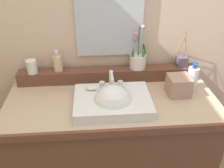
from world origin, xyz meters
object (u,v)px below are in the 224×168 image
Objects in this scene: potted_plant at (138,58)px; tissue_box at (179,85)px; soap_bar at (91,88)px; soap_dispenser at (58,63)px; lotion_bottle at (193,77)px; sink_basin at (113,102)px; tumbler_cup at (32,67)px; reed_diffuser at (182,61)px.

potted_plant is 0.32m from tissue_box.
soap_bar is 0.54× the size of tissue_box.
soap_dispenser is 0.86m from lotion_bottle.
lotion_bottle is (0.85, -0.14, -0.07)m from soap_dispenser.
lotion_bottle is (0.52, 0.16, 0.05)m from sink_basin.
tumbler_cup is at bearing 150.08° from sink_basin.
reed_diffuser is (0.49, 0.31, 0.10)m from sink_basin.
soap_dispenser reaches higher than lotion_bottle.
tumbler_cup is (-0.16, -0.02, -0.01)m from soap_dispenser.
lotion_bottle reaches higher than sink_basin.
sink_basin is 0.54m from lotion_bottle.
sink_basin is 0.58m from tumbler_cup.
lotion_bottle is 0.13m from tissue_box.
potted_plant is 2.26× the size of tissue_box.
tumbler_cup is 0.37× the size of reed_diffuser.
soap_dispenser is 0.78× the size of lotion_bottle.
soap_dispenser is (-0.21, 0.21, 0.07)m from soap_bar.
tissue_box is at bearing -0.20° from soap_bar.
reed_diffuser is at bearing 0.35° from soap_dispenser.
soap_bar is 0.24× the size of potted_plant.
reed_diffuser is (0.82, 0.01, -0.02)m from soap_dispenser.
tumbler_cup is (-0.68, -0.02, -0.02)m from potted_plant.
tumbler_cup reaches higher than tissue_box.
reed_diffuser reaches higher than lotion_bottle.
soap_dispenser is at bearing 7.46° from tumbler_cup.
soap_bar is 0.38m from potted_plant.
sink_basin is 0.16m from soap_bar.
potted_plant is at bearing 156.78° from lotion_bottle.
lotion_bottle is at bearing -23.22° from potted_plant.
soap_bar is at bearing -174.16° from lotion_bottle.
tissue_box is (0.22, -0.21, -0.09)m from potted_plant.
lotion_bottle is (0.64, 0.07, 0.01)m from soap_bar.
potted_plant is (0.19, 0.30, 0.13)m from sink_basin.
sink_basin is at bearing -42.66° from soap_dispenser.
sink_basin is at bearing -162.50° from lotion_bottle.
soap_dispenser is 0.16m from tumbler_cup.
potted_plant is 0.37m from lotion_bottle.
sink_basin is 1.81× the size of reed_diffuser.
potted_plant reaches higher than reed_diffuser.
tumbler_cup is at bearing 168.31° from tissue_box.
soap_bar is 0.39× the size of lotion_bottle.
reed_diffuser is at bearing 0.83° from potted_plant.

